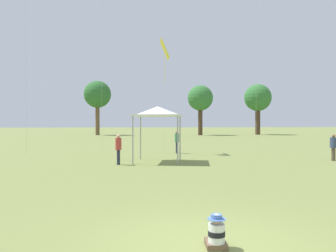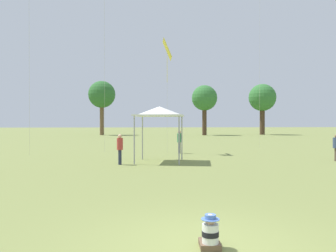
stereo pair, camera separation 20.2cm
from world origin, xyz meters
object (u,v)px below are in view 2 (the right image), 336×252
canopy_tent (159,112)px  seated_toddler (210,233)px  person_standing_3 (120,146)px  kite_3 (167,51)px  distant_tree_1 (262,98)px  person_standing_2 (179,140)px  distant_tree_0 (102,95)px  distant_tree_2 (204,99)px

canopy_tent → seated_toddler: bearing=-89.9°
person_standing_3 → kite_3: size_ratio=0.19×
seated_toddler → kite_3: bearing=92.1°
seated_toddler → distant_tree_1: bearing=72.6°
person_standing_2 → distant_tree_0: size_ratio=0.17×
person_standing_3 → kite_3: kite_3 is taller
canopy_tent → kite_3: (0.96, 5.59, 4.65)m
kite_3 → distant_tree_2: (9.72, 33.13, -1.00)m
seated_toddler → distant_tree_0: size_ratio=0.06×
person_standing_2 → distant_tree_2: bearing=156.2°
seated_toddler → person_standing_2: 17.77m
distant_tree_0 → seated_toddler: bearing=-82.1°
distant_tree_0 → distant_tree_1: size_ratio=1.03×
person_standing_3 → canopy_tent: (2.15, 0.98, 1.86)m
person_standing_3 → distant_tree_0: bearing=107.7°
seated_toddler → distant_tree_2: 52.85m
seated_toddler → person_standing_2: (1.77, 17.67, 0.73)m
canopy_tent → distant_tree_1: (21.84, 40.19, 3.91)m
seated_toddler → distant_tree_0: (-7.50, 53.81, 6.90)m
kite_3 → distant_tree_1: distant_tree_1 is taller
person_standing_2 → distant_tree_1: 40.93m
canopy_tent → distant_tree_2: distant_tree_2 is taller
seated_toddler → distant_tree_2: (10.66, 51.39, 6.21)m
person_standing_2 → canopy_tent: bearing=-28.6°
distant_tree_2 → canopy_tent: bearing=-105.4°
person_standing_2 → distant_tree_2: size_ratio=0.18×
distant_tree_1 → person_standing_2: bearing=-119.7°
person_standing_2 → person_standing_3: person_standing_2 is taller
seated_toddler → person_standing_3: (-2.16, 11.69, 0.70)m
person_standing_2 → canopy_tent: (-1.78, -4.99, 1.83)m
distant_tree_2 → person_standing_2: bearing=-104.8°
seated_toddler → person_standing_3: bearing=105.5°
kite_3 → distant_tree_1: bearing=16.2°
person_standing_2 → distant_tree_1: size_ratio=0.17×
distant_tree_0 → distant_tree_1: (29.33, -0.94, -0.43)m
kite_3 → canopy_tent: bearing=-142.4°
kite_3 → distant_tree_0: (-8.45, 35.55, -0.31)m
person_standing_2 → distant_tree_0: bearing=-174.6°
person_standing_2 → kite_3: 6.56m
person_standing_2 → kite_3: kite_3 is taller
canopy_tent → distant_tree_1: size_ratio=0.33×
canopy_tent → kite_3: kite_3 is taller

